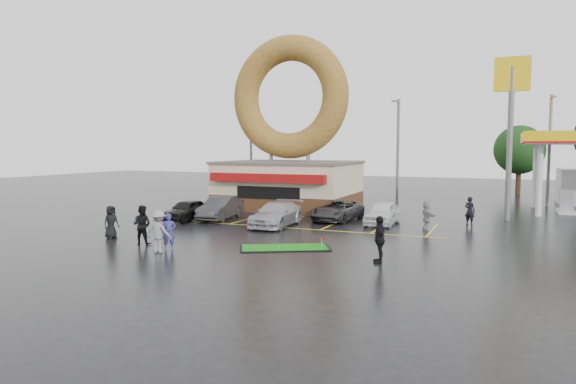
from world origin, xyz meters
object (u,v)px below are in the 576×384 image
at_px(shell_sign, 511,107).
at_px(person_cameraman, 379,239).
at_px(car_white, 383,213).
at_px(dumpster, 224,197).
at_px(streetlight_mid, 398,147).
at_px(streetlight_right, 549,147).
at_px(car_dgrey, 220,208).
at_px(car_grey, 338,210).
at_px(car_silver, 276,214).
at_px(car_black, 187,210).
at_px(putting_green, 285,248).
at_px(streetlight_left, 251,147).
at_px(person_blue, 169,232).
at_px(donut_shop, 289,151).

distance_m(shell_sign, person_cameraman, 17.57).
bearing_deg(car_white, dumpster, 159.25).
bearing_deg(dumpster, streetlight_mid, 29.35).
bearing_deg(streetlight_right, person_cameraman, -107.20).
distance_m(shell_sign, car_dgrey, 20.07).
height_order(streetlight_right, dumpster, streetlight_right).
bearing_deg(person_cameraman, car_grey, -172.81).
xyz_separation_m(shell_sign, car_silver, (-12.98, -8.18, -6.64)).
height_order(car_white, dumpster, car_white).
bearing_deg(streetlight_right, shell_sign, -106.83).
xyz_separation_m(car_black, car_dgrey, (1.74, 1.35, 0.06)).
height_order(shell_sign, dumpster, shell_sign).
xyz_separation_m(person_cameraman, putting_green, (-4.83, 1.23, -0.95)).
xyz_separation_m(car_dgrey, car_white, (10.44, 2.03, -0.04)).
bearing_deg(person_cameraman, streetlight_left, -160.84).
height_order(streetlight_right, car_grey, streetlight_right).
xyz_separation_m(car_grey, dumpster, (-11.57, 5.19, -0.02)).
height_order(streetlight_mid, car_black, streetlight_mid).
xyz_separation_m(car_white, person_blue, (-7.39, -11.87, 0.15)).
relative_size(streetlight_right, putting_green, 1.96).
height_order(shell_sign, person_cameraman, shell_sign).
xyz_separation_m(car_black, car_silver, (6.34, 0.23, 0.04)).
height_order(car_dgrey, car_silver, car_dgrey).
relative_size(donut_shop, dumpster, 7.50).
distance_m(car_grey, putting_green, 10.00).
height_order(streetlight_left, car_white, streetlight_left).
height_order(car_black, dumpster, car_black).
distance_m(car_black, person_cameraman, 16.12).
height_order(streetlight_right, putting_green, streetlight_right).
relative_size(streetlight_mid, car_silver, 1.78).
xyz_separation_m(car_dgrey, dumpster, (-4.25, 7.82, -0.10)).
bearing_deg(car_dgrey, car_white, 4.82).
bearing_deg(dumpster, car_silver, -48.39).
height_order(donut_shop, putting_green, donut_shop).
relative_size(car_dgrey, car_silver, 0.90).
bearing_deg(streetlight_mid, streetlight_left, -175.91).
bearing_deg(streetlight_mid, car_grey, -95.41).
bearing_deg(putting_green, donut_shop, 112.21).
xyz_separation_m(car_dgrey, putting_green, (7.85, -7.34, -0.72)).
xyz_separation_m(streetlight_right, person_blue, (-17.54, -26.81, -3.92)).
xyz_separation_m(donut_shop, car_silver, (3.02, -9.15, -3.73)).
relative_size(streetlight_mid, car_black, 2.22).
distance_m(car_dgrey, car_white, 10.63).
bearing_deg(dumpster, shell_sign, -5.09).
height_order(shell_sign, car_dgrey, shell_sign).
bearing_deg(donut_shop, car_white, -34.09).
bearing_deg(car_grey, car_white, -4.67).
bearing_deg(dumpster, car_grey, -27.26).
relative_size(donut_shop, streetlight_right, 1.50).
height_order(car_dgrey, car_white, car_dgrey).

